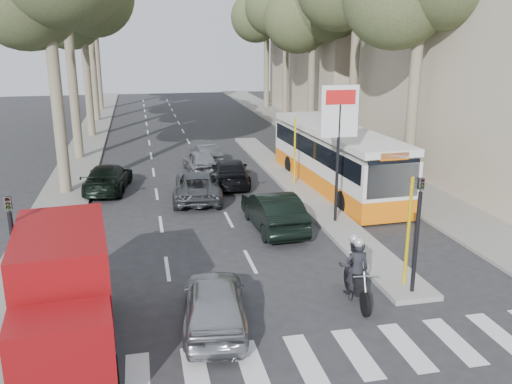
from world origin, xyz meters
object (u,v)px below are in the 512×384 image
dark_hatchback (273,211)px  red_truck (64,291)px  city_bus (335,156)px  motorcycle (355,269)px  silver_hatchback (215,303)px

dark_hatchback → red_truck: 10.14m
dark_hatchback → red_truck: (-6.97, -7.32, 0.80)m
red_truck → city_bus: city_bus is taller
motorcycle → silver_hatchback: bearing=-164.3°
silver_hatchback → red_truck: 3.75m
silver_hatchback → dark_hatchback: (3.33, 7.00, 0.06)m
red_truck → dark_hatchback: bearing=41.0°
city_bus → dark_hatchback: bearing=-133.1°
red_truck → city_bus: bearing=42.3°
city_bus → motorcycle: city_bus is taller
red_truck → motorcycle: (7.84, 1.06, -0.65)m
red_truck → motorcycle: red_truck is taller
red_truck → motorcycle: size_ratio=2.43×
silver_hatchback → dark_hatchback: dark_hatchback is taller
dark_hatchback → city_bus: size_ratio=0.38×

